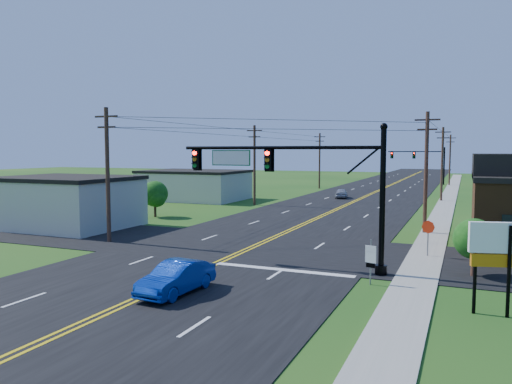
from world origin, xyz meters
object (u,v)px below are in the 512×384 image
at_px(blue_car, 177,279).
at_px(route_sign, 371,258).
at_px(signal_mast_far, 419,159).
at_px(signal_mast_main, 296,177).
at_px(stop_sign, 428,231).

xyz_separation_m(blue_car, route_sign, (7.38, 4.74, 0.55)).
bearing_deg(signal_mast_far, signal_mast_main, -90.08).
height_order(signal_mast_main, route_sign, signal_mast_main).
relative_size(signal_mast_far, blue_car, 2.66).
relative_size(signal_mast_main, route_sign, 5.35).
relative_size(signal_mast_far, route_sign, 5.20).
xyz_separation_m(signal_mast_main, stop_sign, (6.28, 5.31, -3.21)).
relative_size(signal_mast_main, signal_mast_far, 1.03).
distance_m(signal_mast_far, blue_car, 78.91).
xyz_separation_m(route_sign, stop_sign, (1.99, 7.33, 0.31)).
xyz_separation_m(signal_mast_main, signal_mast_far, (0.10, 72.00, -0.20)).
distance_m(signal_mast_far, stop_sign, 67.05).
distance_m(signal_mast_main, blue_car, 8.47).
bearing_deg(route_sign, stop_sign, 91.27).
distance_m(blue_car, route_sign, 8.79).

